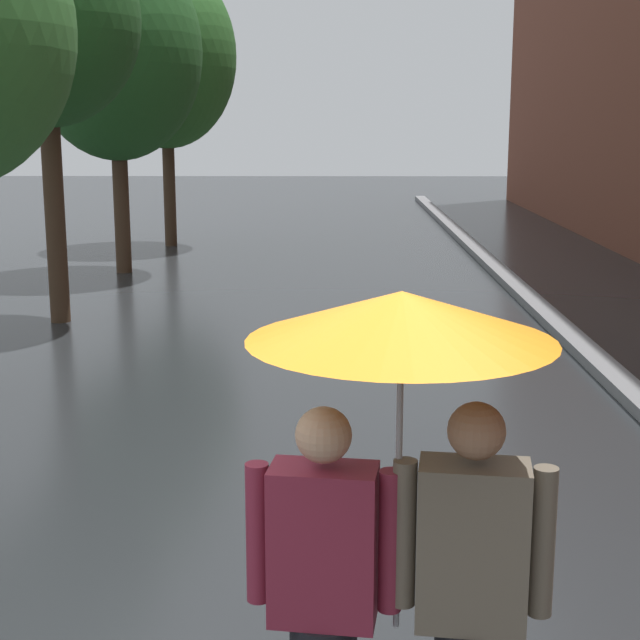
{
  "coord_description": "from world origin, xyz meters",
  "views": [
    {
      "loc": [
        0.27,
        -3.3,
        2.7
      ],
      "look_at": [
        0.21,
        3.01,
        1.35
      ],
      "focal_mm": 54.16,
      "sensor_mm": 36.0,
      "label": 1
    }
  ],
  "objects_px": {
    "street_tree_3": "(115,52)",
    "couple_under_umbrella": "(399,481)",
    "street_tree_2": "(44,21)",
    "street_tree_4": "(165,56)"
  },
  "relations": [
    {
      "from": "street_tree_3",
      "to": "couple_under_umbrella",
      "type": "xyz_separation_m",
      "value": [
        3.83,
        -13.28,
        -2.33
      ]
    },
    {
      "from": "street_tree_2",
      "to": "street_tree_4",
      "type": "xyz_separation_m",
      "value": [
        0.26,
        7.58,
        0.0
      ]
    },
    {
      "from": "street_tree_3",
      "to": "street_tree_4",
      "type": "distance_m",
      "value": 3.49
    },
    {
      "from": "street_tree_2",
      "to": "street_tree_4",
      "type": "height_order",
      "value": "street_tree_4"
    },
    {
      "from": "street_tree_4",
      "to": "couple_under_umbrella",
      "type": "bearing_deg",
      "value": -77.98
    },
    {
      "from": "street_tree_2",
      "to": "couple_under_umbrella",
      "type": "relative_size",
      "value": 2.49
    },
    {
      "from": "street_tree_2",
      "to": "couple_under_umbrella",
      "type": "height_order",
      "value": "street_tree_2"
    },
    {
      "from": "street_tree_2",
      "to": "couple_under_umbrella",
      "type": "distance_m",
      "value": 10.25
    },
    {
      "from": "street_tree_3",
      "to": "couple_under_umbrella",
      "type": "relative_size",
      "value": 2.65
    },
    {
      "from": "street_tree_3",
      "to": "couple_under_umbrella",
      "type": "height_order",
      "value": "street_tree_3"
    }
  ]
}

